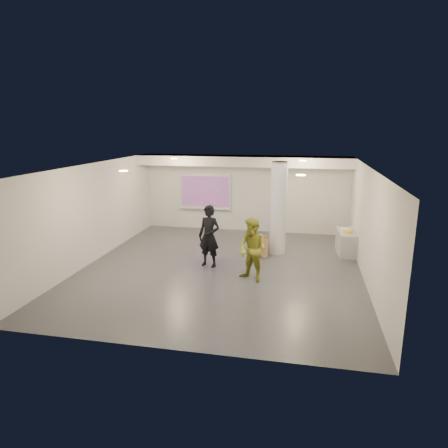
% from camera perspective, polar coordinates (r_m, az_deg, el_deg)
% --- Properties ---
extents(floor, '(8.00, 9.00, 0.01)m').
position_cam_1_polar(floor, '(11.84, -0.39, -6.34)').
color(floor, '#36383D').
rests_on(floor, ground).
extents(ceiling, '(8.00, 9.00, 0.01)m').
position_cam_1_polar(ceiling, '(11.16, -0.41, 8.27)').
color(ceiling, silver).
rests_on(ceiling, floor).
extents(wall_back, '(8.00, 0.01, 3.00)m').
position_cam_1_polar(wall_back, '(15.75, 2.99, 4.38)').
color(wall_back, silver).
rests_on(wall_back, floor).
extents(wall_front, '(8.00, 0.01, 3.00)m').
position_cam_1_polar(wall_front, '(7.25, -7.83, -7.16)').
color(wall_front, silver).
rests_on(wall_front, floor).
extents(wall_left, '(0.01, 9.00, 3.00)m').
position_cam_1_polar(wall_left, '(12.83, -18.18, 1.52)').
color(wall_left, silver).
rests_on(wall_left, floor).
extents(wall_right, '(0.01, 9.00, 3.00)m').
position_cam_1_polar(wall_right, '(11.30, 19.86, -0.21)').
color(wall_right, silver).
rests_on(wall_right, floor).
extents(soffit_band, '(8.00, 1.10, 0.36)m').
position_cam_1_polar(soffit_band, '(15.05, 2.74, 9.00)').
color(soffit_band, silver).
rests_on(soffit_band, ceiling).
extents(downlight_nw, '(0.22, 0.22, 0.02)m').
position_cam_1_polar(downlight_nw, '(14.15, -7.14, 9.26)').
color(downlight_nw, '#EED686').
rests_on(downlight_nw, ceiling).
extents(downlight_ne, '(0.22, 0.22, 0.02)m').
position_cam_1_polar(downlight_ne, '(13.42, 11.20, 8.86)').
color(downlight_ne, '#EED686').
rests_on(downlight_ne, ceiling).
extents(downlight_sw, '(0.22, 0.22, 0.02)m').
position_cam_1_polar(downlight_sw, '(10.45, -14.16, 7.37)').
color(downlight_sw, '#EED686').
rests_on(downlight_sw, ceiling).
extents(downlight_se, '(0.22, 0.22, 0.02)m').
position_cam_1_polar(downlight_se, '(9.43, 10.93, 6.88)').
color(downlight_se, '#EED686').
rests_on(downlight_se, ceiling).
extents(column, '(0.52, 0.52, 3.00)m').
position_cam_1_polar(column, '(12.95, 7.77, 2.21)').
color(column, white).
rests_on(column, floor).
extents(projection_screen, '(2.10, 0.13, 1.42)m').
position_cam_1_polar(projection_screen, '(16.02, -2.72, 4.63)').
color(projection_screen, silver).
rests_on(projection_screen, wall_back).
extents(credenza, '(0.61, 1.33, 0.76)m').
position_cam_1_polar(credenza, '(13.65, 17.07, -2.54)').
color(credenza, '#9C9FA2').
rests_on(credenza, floor).
extents(papers_stack, '(0.27, 0.35, 0.02)m').
position_cam_1_polar(papers_stack, '(13.75, 16.94, -0.73)').
color(papers_stack, white).
rests_on(papers_stack, credenza).
extents(postit_pad, '(0.29, 0.35, 0.03)m').
position_cam_1_polar(postit_pad, '(13.47, 17.26, -1.02)').
color(postit_pad, orange).
rests_on(postit_pad, credenza).
extents(cardboard_back, '(0.52, 0.31, 0.55)m').
position_cam_1_polar(cardboard_back, '(13.25, 6.20, -2.95)').
color(cardboard_back, '#926846').
rests_on(cardboard_back, floor).
extents(cardboard_front, '(0.60, 0.33, 0.62)m').
position_cam_1_polar(cardboard_front, '(12.84, 5.11, -3.31)').
color(cardboard_front, '#926846').
rests_on(cardboard_front, floor).
extents(woman, '(0.76, 0.60, 1.84)m').
position_cam_1_polar(woman, '(11.77, -2.14, -1.76)').
color(woman, black).
rests_on(woman, floor).
extents(man, '(1.05, 0.98, 1.73)m').
position_cam_1_polar(man, '(10.69, 4.12, -3.72)').
color(man, '#969B2B').
rests_on(man, floor).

